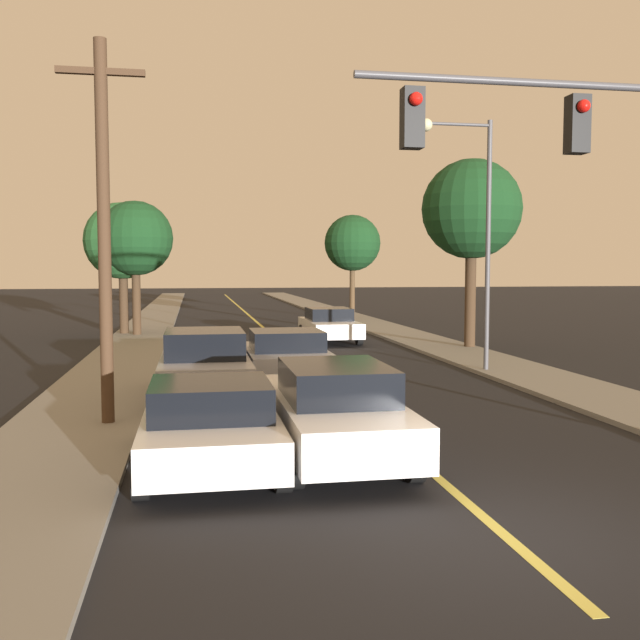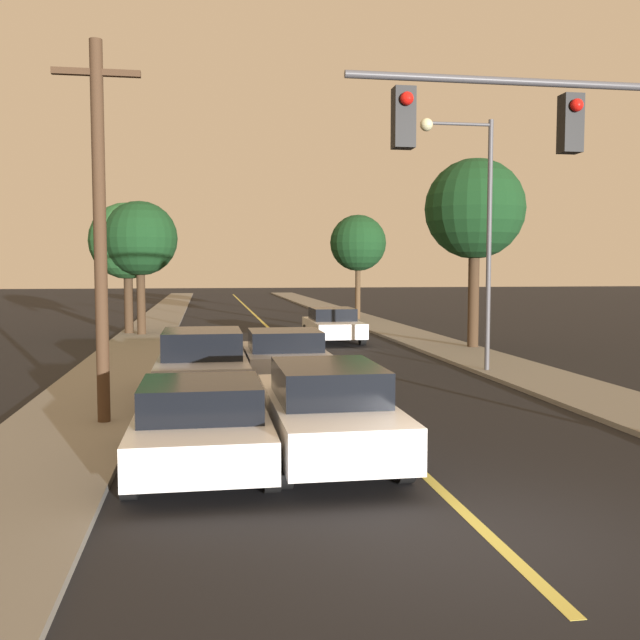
# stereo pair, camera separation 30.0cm
# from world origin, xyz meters

# --- Properties ---
(ground_plane) EXTENTS (200.00, 200.00, 0.00)m
(ground_plane) POSITION_xyz_m (0.00, 0.00, 0.00)
(ground_plane) COLOR black
(road_surface) EXTENTS (9.00, 80.00, 0.01)m
(road_surface) POSITION_xyz_m (0.00, 36.00, 0.01)
(road_surface) COLOR black
(road_surface) RESTS_ON ground
(sidewalk_left) EXTENTS (2.50, 80.00, 0.12)m
(sidewalk_left) POSITION_xyz_m (-5.75, 36.00, 0.06)
(sidewalk_left) COLOR gray
(sidewalk_left) RESTS_ON ground
(sidewalk_right) EXTENTS (2.50, 80.00, 0.12)m
(sidewalk_right) POSITION_xyz_m (5.75, 36.00, 0.06)
(sidewalk_right) COLOR gray
(sidewalk_right) RESTS_ON ground
(car_near_lane_front) EXTENTS (1.94, 5.00, 1.54)m
(car_near_lane_front) POSITION_xyz_m (-1.26, 3.62, 0.80)
(car_near_lane_front) COLOR white
(car_near_lane_front) RESTS_ON ground
(car_near_lane_second) EXTENTS (2.05, 3.85, 1.54)m
(car_near_lane_second) POSITION_xyz_m (-1.26, 9.70, 0.81)
(car_near_lane_second) COLOR #A5A8B2
(car_near_lane_second) RESTS_ON ground
(car_outer_lane_front) EXTENTS (2.11, 4.09, 1.38)m
(car_outer_lane_front) POSITION_xyz_m (-3.24, 3.22, 0.71)
(car_outer_lane_front) COLOR white
(car_outer_lane_front) RESTS_ON ground
(car_outer_lane_second) EXTENTS (2.08, 4.60, 1.66)m
(car_outer_lane_second) POSITION_xyz_m (-3.24, 8.74, 0.84)
(car_outer_lane_second) COLOR #A5A8B2
(car_outer_lane_second) RESTS_ON ground
(car_far_oncoming) EXTENTS (2.05, 4.63, 1.40)m
(car_far_oncoming) POSITION_xyz_m (2.03, 21.23, 0.72)
(car_far_oncoming) COLOR white
(car_far_oncoming) RESTS_ON ground
(traffic_signal_mast) EXTENTS (6.08, 0.42, 6.04)m
(traffic_signal_mast) POSITION_xyz_m (2.89, 3.01, 4.50)
(traffic_signal_mast) COLOR #47474C
(traffic_signal_mast) RESTS_ON ground
(streetlamp_right) EXTENTS (2.14, 0.36, 7.10)m
(streetlamp_right) POSITION_xyz_m (4.34, 11.84, 4.70)
(streetlamp_right) COLOR #47474C
(streetlamp_right) RESTS_ON ground
(utility_pole_left) EXTENTS (1.60, 0.24, 7.14)m
(utility_pole_left) POSITION_xyz_m (-5.10, 6.42, 3.85)
(utility_pole_left) COLOR #422D1E
(utility_pole_left) RESTS_ON ground
(tree_left_near) EXTENTS (3.41, 3.41, 5.83)m
(tree_left_near) POSITION_xyz_m (-6.56, 25.40, 4.22)
(tree_left_near) COLOR #3D2B1C
(tree_left_near) RESTS_ON ground
(tree_left_far) EXTENTS (3.26, 3.26, 5.85)m
(tree_left_far) POSITION_xyz_m (-5.95, 24.69, 4.31)
(tree_left_far) COLOR #3D2B1C
(tree_left_far) RESTS_ON ground
(tree_right_near) EXTENTS (3.67, 3.67, 6.93)m
(tree_right_near) POSITION_xyz_m (6.67, 17.60, 5.18)
(tree_right_near) COLOR #3D2B1C
(tree_right_near) RESTS_ON ground
(tree_right_far) EXTENTS (3.21, 3.21, 5.95)m
(tree_right_far) POSITION_xyz_m (5.53, 32.55, 4.44)
(tree_right_far) COLOR #4C3823
(tree_right_far) RESTS_ON ground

